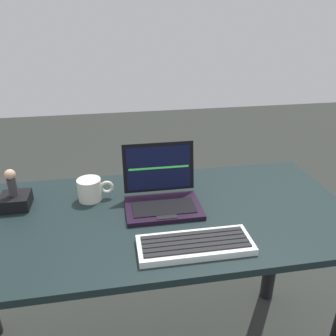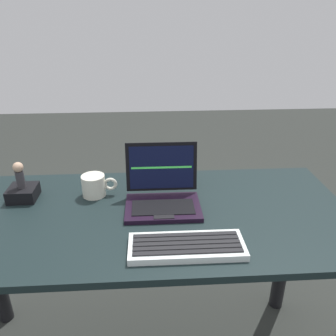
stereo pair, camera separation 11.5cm
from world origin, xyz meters
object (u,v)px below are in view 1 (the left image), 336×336
object	(u,v)px
laptop_front	(162,194)
coffee_mug	(90,189)
figurine_stand	(16,201)
figurine	(11,181)
external_keyboard	(195,245)

from	to	relation	value
laptop_front	coffee_mug	distance (m)	0.27
figurine_stand	figurine	bearing A→B (deg)	180.00
external_keyboard	coffee_mug	world-z (taller)	coffee_mug
laptop_front	figurine_stand	size ratio (longest dim) A/B	2.63
external_keyboard	figurine_stand	size ratio (longest dim) A/B	3.40
coffee_mug	laptop_front	bearing A→B (deg)	-19.04
external_keyboard	figurine	bearing A→B (deg)	149.51
figurine_stand	figurine	distance (m)	0.08
external_keyboard	figurine	xyz separation A→B (m)	(-0.57, 0.34, 0.09)
figurine_stand	laptop_front	bearing A→B (deg)	-8.52
figurine_stand	external_keyboard	bearing A→B (deg)	-30.49
figurine	coffee_mug	distance (m)	0.27
figurine_stand	coffee_mug	xyz separation A→B (m)	(0.26, 0.01, 0.02)
figurine	laptop_front	bearing A→B (deg)	-8.52
external_keyboard	coffee_mug	xyz separation A→B (m)	(-0.31, 0.35, 0.03)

